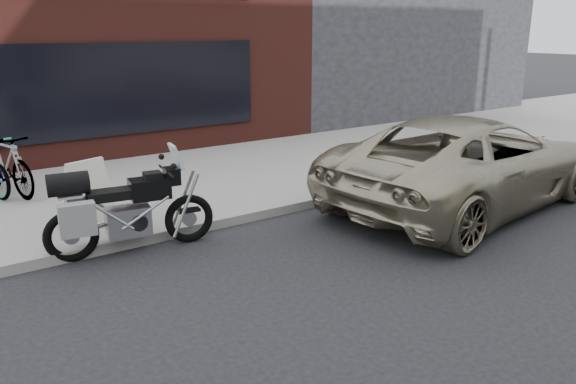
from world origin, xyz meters
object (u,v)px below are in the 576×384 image
Objects in this scene: bicycle_rear at (5,164)px; sandwich_sign at (87,192)px; motorcycle at (120,210)px; minivan at (468,161)px.

sandwich_sign is (0.72, -2.38, -0.06)m from bicycle_rear.
motorcycle reaches higher than bicycle_rear.
motorcycle is at bearing -93.20° from bicycle_rear.
minivan is (5.66, -1.30, 0.16)m from motorcycle.
sandwich_sign is at bearing 60.65° from minivan.
bicycle_rear is at bearing 112.29° from motorcycle.
minivan is 3.07× the size of bicycle_rear.
motorcycle is 2.35× the size of sandwich_sign.
minivan reaches higher than sandwich_sign.
minivan is 6.25m from sandwich_sign.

